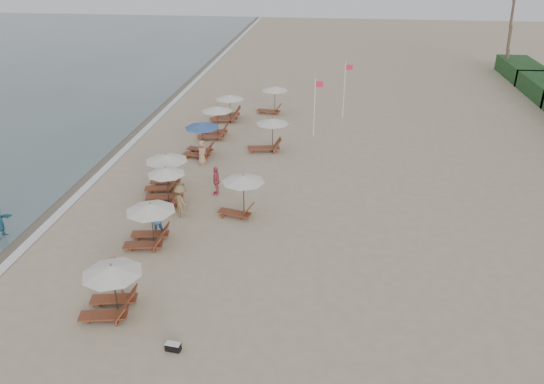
# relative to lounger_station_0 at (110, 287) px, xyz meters

# --- Properties ---
(ground) EXTENTS (160.00, 160.00, 0.00)m
(ground) POSITION_rel_lounger_station_0_xyz_m (5.17, 4.43, -1.17)
(ground) COLOR tan
(ground) RESTS_ON ground
(wet_sand_band) EXTENTS (3.20, 140.00, 0.01)m
(wet_sand_band) POSITION_rel_lounger_station_0_xyz_m (-7.33, 14.43, -1.17)
(wet_sand_band) COLOR #6B5E4C
(wet_sand_band) RESTS_ON ground
(foam_line) EXTENTS (0.50, 140.00, 0.02)m
(foam_line) POSITION_rel_lounger_station_0_xyz_m (-6.03, 14.43, -1.16)
(foam_line) COLOR white
(foam_line) RESTS_ON ground
(lounger_station_0) EXTENTS (2.52, 2.30, 2.17)m
(lounger_station_0) POSITION_rel_lounger_station_0_xyz_m (0.00, 0.00, 0.00)
(lounger_station_0) COLOR brown
(lounger_station_0) RESTS_ON ground
(lounger_station_1) EXTENTS (2.52, 2.33, 2.13)m
(lounger_station_1) POSITION_rel_lounger_station_0_xyz_m (-0.23, 5.05, 0.00)
(lounger_station_1) COLOR brown
(lounger_station_1) RESTS_ON ground
(lounger_station_2) EXTENTS (2.57, 2.30, 2.25)m
(lounger_station_2) POSITION_rel_lounger_station_0_xyz_m (-0.78, 8.92, -0.18)
(lounger_station_2) COLOR brown
(lounger_station_2) RESTS_ON ground
(lounger_station_3) EXTENTS (2.54, 2.42, 2.10)m
(lounger_station_3) POSITION_rel_lounger_station_0_xyz_m (-1.33, 11.08, 0.04)
(lounger_station_3) COLOR brown
(lounger_station_3) RESTS_ON ground
(lounger_station_4) EXTENTS (2.52, 2.32, 2.31)m
(lounger_station_4) POSITION_rel_lounger_station_0_xyz_m (-0.57, 16.32, 0.09)
(lounger_station_4) COLOR brown
(lounger_station_4) RESTS_ON ground
(lounger_station_5) EXTENTS (2.60, 2.24, 2.33)m
(lounger_station_5) POSITION_rel_lounger_station_0_xyz_m (-0.42, 19.91, -0.03)
(lounger_station_5) COLOR brown
(lounger_station_5) RESTS_ON ground
(lounger_station_6) EXTENTS (2.79, 2.47, 2.08)m
(lounger_station_6) POSITION_rel_lounger_station_0_xyz_m (-0.34, 23.95, -0.19)
(lounger_station_6) COLOR brown
(lounger_station_6) RESTS_ON ground
(inland_station_0) EXTENTS (2.55, 2.24, 2.22)m
(inland_station_0) POSITION_rel_lounger_station_0_xyz_m (3.53, 8.39, 0.31)
(inland_station_0) COLOR brown
(inland_station_0) RESTS_ON ground
(inland_station_1) EXTENTS (2.88, 2.24, 2.22)m
(inland_station_1) POSITION_rel_lounger_station_0_xyz_m (3.78, 17.70, 0.11)
(inland_station_1) COLOR brown
(inland_station_1) RESTS_ON ground
(inland_station_2) EXTENTS (2.67, 2.24, 2.22)m
(inland_station_2) POSITION_rel_lounger_station_0_xyz_m (3.03, 26.23, 0.23)
(inland_station_2) COLOR brown
(inland_station_2) RESTS_ON ground
(beachgoer_near) EXTENTS (0.74, 0.60, 1.75)m
(beachgoer_near) POSITION_rel_lounger_station_0_xyz_m (-0.24, 1.16, -0.30)
(beachgoer_near) COLOR #B0745F
(beachgoer_near) RESTS_ON ground
(beachgoer_mid_a) EXTENTS (0.90, 0.79, 1.58)m
(beachgoer_mid_a) POSITION_rel_lounger_station_0_xyz_m (-0.20, 6.03, -0.38)
(beachgoer_mid_a) COLOR #34629E
(beachgoer_mid_a) RESTS_ON ground
(beachgoer_mid_b) EXTENTS (1.30, 1.23, 1.77)m
(beachgoer_mid_b) POSITION_rel_lounger_station_0_xyz_m (0.51, 7.88, -0.29)
(beachgoer_mid_b) COLOR olive
(beachgoer_mid_b) RESTS_ON ground
(beachgoer_far_a) EXTENTS (0.46, 1.01, 1.69)m
(beachgoer_far_a) POSITION_rel_lounger_station_0_xyz_m (1.74, 10.68, -0.33)
(beachgoer_far_a) COLOR #CA5161
(beachgoer_far_a) RESTS_ON ground
(beachgoer_far_b) EXTENTS (0.68, 0.89, 1.61)m
(beachgoer_far_b) POSITION_rel_lounger_station_0_xyz_m (-0.11, 14.87, -0.37)
(beachgoer_far_b) COLOR tan
(beachgoer_far_b) RESTS_ON ground
(duffel_bag) EXTENTS (0.57, 0.33, 0.30)m
(duffel_bag) POSITION_rel_lounger_station_0_xyz_m (2.90, -1.74, -1.02)
(duffel_bag) COLOR black
(duffel_bag) RESTS_ON ground
(flag_pole_near) EXTENTS (0.60, 0.08, 4.23)m
(flag_pole_near) POSITION_rel_lounger_station_0_xyz_m (6.73, 21.08, 1.18)
(flag_pole_near) COLOR silver
(flag_pole_near) RESTS_ON ground
(flag_pole_far) EXTENTS (0.60, 0.08, 4.46)m
(flag_pole_far) POSITION_rel_lounger_station_0_xyz_m (8.86, 25.73, 1.30)
(flag_pole_far) COLOR silver
(flag_pole_far) RESTS_ON ground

